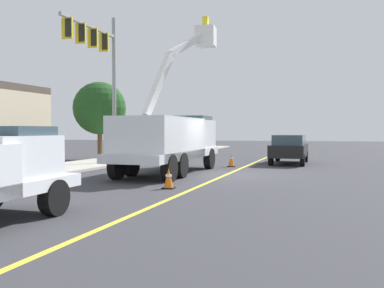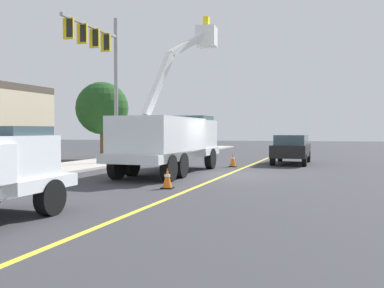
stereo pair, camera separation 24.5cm
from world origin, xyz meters
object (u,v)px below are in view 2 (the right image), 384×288
object	(u,v)px
passing_minivan	(292,147)
traffic_signal_mast	(101,58)
traffic_cone_mid_front	(167,178)
utility_bucket_truck	(171,138)
traffic_cone_mid_rear	(233,160)

from	to	relation	value
passing_minivan	traffic_signal_mast	xyz separation A→B (m)	(-4.30, 10.02, 4.85)
passing_minivan	traffic_cone_mid_front	size ratio (longest dim) A/B	7.12
utility_bucket_truck	traffic_signal_mast	size ratio (longest dim) A/B	1.00
passing_minivan	traffic_signal_mast	size ratio (longest dim) A/B	0.59
utility_bucket_truck	traffic_cone_mid_rear	world-z (taller)	utility_bucket_truck
utility_bucket_truck	traffic_cone_mid_front	world-z (taller)	utility_bucket_truck
traffic_cone_mid_rear	traffic_signal_mast	distance (m)	8.96
traffic_cone_mid_rear	traffic_signal_mast	bearing A→B (deg)	101.22
traffic_cone_mid_front	traffic_signal_mast	distance (m)	11.10
utility_bucket_truck	traffic_signal_mast	bearing A→B (deg)	60.85
traffic_signal_mast	traffic_cone_mid_front	bearing A→B (deg)	-141.63
utility_bucket_truck	passing_minivan	distance (m)	8.76
traffic_cone_mid_front	traffic_cone_mid_rear	bearing A→B (deg)	-6.20
traffic_cone_mid_front	traffic_signal_mast	size ratio (longest dim) A/B	0.08
traffic_cone_mid_front	traffic_signal_mast	xyz separation A→B (m)	(7.57, 5.99, 5.49)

